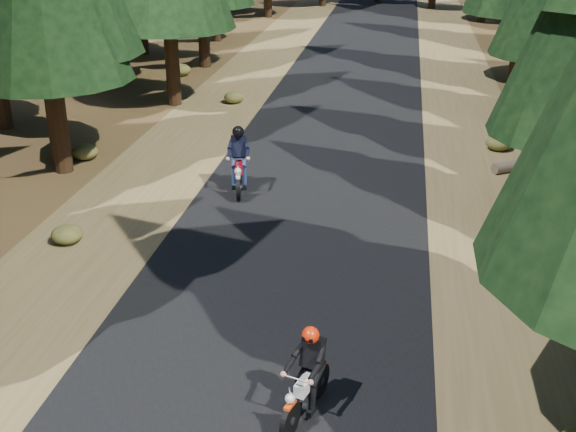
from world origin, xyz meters
name	(u,v)px	position (x,y,z in m)	size (l,w,h in m)	color
ground	(276,298)	(0.00, 0.00, 0.00)	(120.00, 120.00, 0.00)	#403017
road	(309,201)	(0.00, 5.00, 0.01)	(6.00, 100.00, 0.01)	black
shoulder_l	(139,191)	(-4.60, 5.00, 0.00)	(3.20, 100.00, 0.01)	brown
shoulder_r	(492,212)	(4.60, 5.00, 0.00)	(3.20, 100.00, 0.01)	brown
log_near	(563,157)	(7.05, 9.20, 0.16)	(0.32, 0.32, 5.04)	#4C4233
understory_shrubs	(361,171)	(1.23, 6.77, 0.27)	(15.02, 29.16, 0.66)	#474C1E
rider_lead	(306,388)	(1.04, -3.39, 0.49)	(0.95, 1.70, 1.45)	silver
rider_follow	(239,171)	(-1.94, 5.43, 0.59)	(0.95, 2.04, 1.75)	#A30A17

